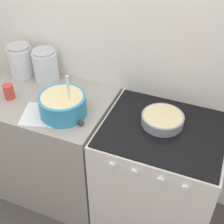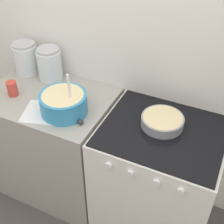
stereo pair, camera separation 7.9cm
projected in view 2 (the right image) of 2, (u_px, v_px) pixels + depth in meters
name	position (u px, v px, depth m)	size (l,w,h in m)	color
wall_back	(127.00, 46.00, 2.00)	(4.71, 0.05, 2.40)	white
countertop_cabinet	(55.00, 144.00, 2.37)	(0.85, 0.62, 0.89)	#9E998E
stove	(156.00, 180.00, 2.10)	(0.74, 0.64, 0.89)	white
mixing_bowl	(64.00, 102.00, 1.91)	(0.29, 0.29, 0.29)	#338CBF
baking_pan	(162.00, 121.00, 1.84)	(0.25, 0.25, 0.06)	gray
storage_jar_left	(26.00, 60.00, 2.28)	(0.18, 0.18, 0.23)	silver
storage_jar_middle	(50.00, 66.00, 2.21)	(0.17, 0.17, 0.24)	silver
tin_can	(12.00, 88.00, 2.07)	(0.07, 0.07, 0.10)	#CC3F33
recipe_page	(42.00, 112.00, 1.95)	(0.28, 0.28, 0.01)	white
measuring_spoon	(79.00, 122.00, 1.86)	(0.12, 0.04, 0.04)	#333338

